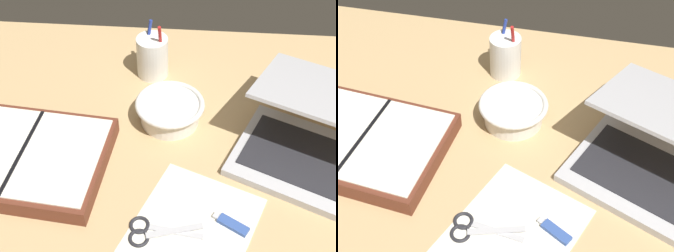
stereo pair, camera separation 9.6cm
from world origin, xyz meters
The scene contains 8 objects.
desk_top centered at (0.00, 0.00, 1.00)cm, with size 140.00×100.00×2.00cm, color tan.
laptop centered at (29.96, 4.16, 7.10)cm, with size 40.20×40.59×15.18cm.
bowl centered at (-1.25, 12.58, 5.16)cm, with size 15.60×15.60×5.66cm.
pen_cup centered at (-6.90, 29.38, 7.37)cm, with size 7.80×7.80×15.37cm.
planner centered at (-30.32, -2.87, 4.02)cm, with size 36.03×28.68×4.23cm.
scissors centered at (-2.87, -17.44, 2.34)cm, with size 13.98×6.66×0.80cm.
paper_sheet_front centered at (4.59, -17.40, 2.08)cm, with size 21.18×27.84×0.16cm, color silver.
usb_drive centered at (12.51, -14.85, 2.50)cm, with size 7.02×5.02×1.00cm.
Camera 2 is at (14.00, -62.77, 77.10)cm, focal length 50.00 mm.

